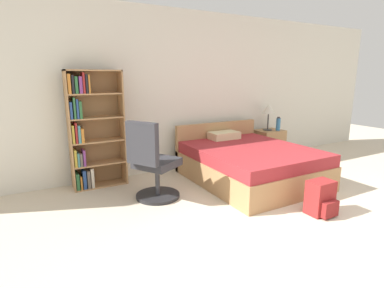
{
  "coord_description": "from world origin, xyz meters",
  "views": [
    {
      "loc": [
        -2.4,
        -1.29,
        1.56
      ],
      "look_at": [
        -0.6,
        1.98,
        0.71
      ],
      "focal_mm": 28.0,
      "sensor_mm": 36.0,
      "label": 1
    }
  ],
  "objects_px": {
    "bookshelf": "(90,130)",
    "table_lamp": "(269,110)",
    "nightstand": "(269,144)",
    "water_bottle": "(278,124)",
    "bed": "(248,162)",
    "office_chair": "(153,165)",
    "backpack_red": "(321,199)"
  },
  "relations": [
    {
      "from": "table_lamp",
      "to": "bed",
      "type": "bearing_deg",
      "value": -144.69
    },
    {
      "from": "bookshelf",
      "to": "table_lamp",
      "type": "bearing_deg",
      "value": -0.93
    },
    {
      "from": "bed",
      "to": "backpack_red",
      "type": "xyz_separation_m",
      "value": [
        -0.02,
        -1.35,
        -0.08
      ]
    },
    {
      "from": "bed",
      "to": "table_lamp",
      "type": "distance_m",
      "value": 1.5
    },
    {
      "from": "table_lamp",
      "to": "office_chair",
      "type": "bearing_deg",
      "value": -163.06
    },
    {
      "from": "water_bottle",
      "to": "bed",
      "type": "bearing_deg",
      "value": -151.91
    },
    {
      "from": "bookshelf",
      "to": "bed",
      "type": "height_order",
      "value": "bookshelf"
    },
    {
      "from": "office_chair",
      "to": "table_lamp",
      "type": "xyz_separation_m",
      "value": [
        2.65,
        0.81,
        0.48
      ]
    },
    {
      "from": "bookshelf",
      "to": "backpack_red",
      "type": "distance_m",
      "value": 3.1
    },
    {
      "from": "nightstand",
      "to": "backpack_red",
      "type": "xyz_separation_m",
      "value": [
        -1.17,
        -2.12,
        -0.09
      ]
    },
    {
      "from": "office_chair",
      "to": "nightstand",
      "type": "height_order",
      "value": "office_chair"
    },
    {
      "from": "bed",
      "to": "water_bottle",
      "type": "xyz_separation_m",
      "value": [
        1.26,
        0.67,
        0.41
      ]
    },
    {
      "from": "table_lamp",
      "to": "backpack_red",
      "type": "relative_size",
      "value": 1.24
    },
    {
      "from": "bed",
      "to": "nightstand",
      "type": "xyz_separation_m",
      "value": [
        1.15,
        0.77,
        0.01
      ]
    },
    {
      "from": "water_bottle",
      "to": "nightstand",
      "type": "bearing_deg",
      "value": 137.86
    },
    {
      "from": "bed",
      "to": "water_bottle",
      "type": "relative_size",
      "value": 7.39
    },
    {
      "from": "bed",
      "to": "table_lamp",
      "type": "relative_size",
      "value": 3.86
    },
    {
      "from": "bed",
      "to": "table_lamp",
      "type": "height_order",
      "value": "table_lamp"
    },
    {
      "from": "bookshelf",
      "to": "bed",
      "type": "distance_m",
      "value": 2.36
    },
    {
      "from": "office_chair",
      "to": "bed",
      "type": "bearing_deg",
      "value": 1.13
    },
    {
      "from": "bed",
      "to": "backpack_red",
      "type": "relative_size",
      "value": 4.8
    },
    {
      "from": "water_bottle",
      "to": "backpack_red",
      "type": "relative_size",
      "value": 0.65
    },
    {
      "from": "bookshelf",
      "to": "water_bottle",
      "type": "distance_m",
      "value": 3.4
    },
    {
      "from": "bookshelf",
      "to": "nightstand",
      "type": "xyz_separation_m",
      "value": [
        3.28,
        -0.06,
        -0.55
      ]
    },
    {
      "from": "backpack_red",
      "to": "office_chair",
      "type": "bearing_deg",
      "value": 139.29
    },
    {
      "from": "bed",
      "to": "nightstand",
      "type": "bearing_deg",
      "value": 33.9
    },
    {
      "from": "bookshelf",
      "to": "office_chair",
      "type": "xyz_separation_m",
      "value": [
        0.58,
        -0.86,
        -0.37
      ]
    },
    {
      "from": "water_bottle",
      "to": "backpack_red",
      "type": "bearing_deg",
      "value": -122.32
    },
    {
      "from": "table_lamp",
      "to": "water_bottle",
      "type": "height_order",
      "value": "table_lamp"
    },
    {
      "from": "office_chair",
      "to": "table_lamp",
      "type": "distance_m",
      "value": 2.81
    },
    {
      "from": "bookshelf",
      "to": "table_lamp",
      "type": "relative_size",
      "value": 3.33
    },
    {
      "from": "nightstand",
      "to": "water_bottle",
      "type": "distance_m",
      "value": 0.43
    }
  ]
}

